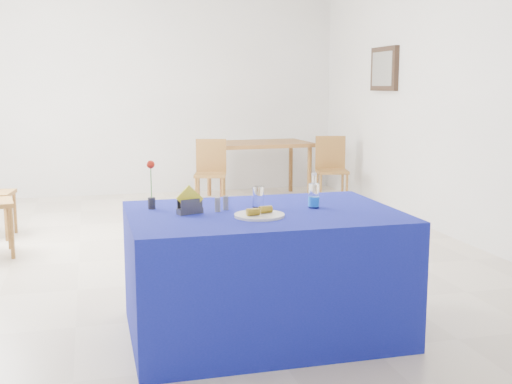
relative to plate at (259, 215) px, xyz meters
The scene contains 16 objects.
floor 2.21m from the plate, 88.51° to the left, with size 7.00×7.00×0.00m, color beige.
room_shell 2.29m from the plate, 88.51° to the left, with size 7.00×7.00×7.00m.
picture_frame 4.55m from the plate, 55.51° to the left, with size 0.06×0.64×0.52m, color black.
picture_art 4.54m from the plate, 55.77° to the left, with size 0.02×0.52×0.40m, color #998C66.
plate is the anchor object (origin of this frame).
drinking_glass 0.29m from the plate, 76.71° to the left, with size 0.07×0.07×0.13m, color white.
salt_shaker 0.29m from the plate, 120.58° to the left, with size 0.03×0.03×0.09m, color slate.
pepper_shaker 0.29m from the plate, 135.31° to the left, with size 0.03×0.03×0.09m, color slate.
blue_table 0.42m from the plate, 66.85° to the left, with size 1.60×1.10×0.76m.
water_bottle 0.44m from the plate, 24.36° to the left, with size 0.07×0.07×0.21m.
napkin_holder 0.42m from the plate, 153.68° to the left, with size 0.16×0.10×0.17m.
rose_vase 0.71m from the plate, 145.76° to the left, with size 0.05×0.05×0.30m.
oak_table 4.99m from the plate, 75.23° to the left, with size 1.39×0.94×0.76m.
chair_bg_left 4.34m from the plate, 83.11° to the left, with size 0.46×0.46×0.85m.
chair_bg_right 4.66m from the plate, 63.68° to the left, with size 0.46×0.46×0.86m.
banana_pieces 0.03m from the plate, 94.83° to the right, with size 0.17×0.10×0.04m.
Camera 1 is at (-0.98, -5.55, 1.50)m, focal length 45.00 mm.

